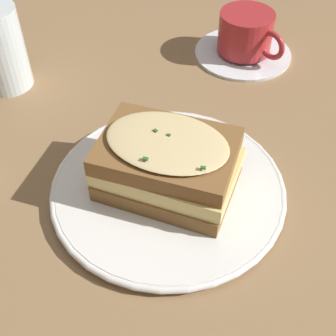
{
  "coord_description": "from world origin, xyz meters",
  "views": [
    {
      "loc": [
        -0.32,
        -0.17,
        0.4
      ],
      "look_at": [
        -0.01,
        -0.02,
        0.04
      ],
      "focal_mm": 50.0,
      "sensor_mm": 36.0,
      "label": 1
    }
  ],
  "objects_px": {
    "dinner_plate": "(168,188)",
    "water_glass": "(0,49)",
    "teacup_with_saucer": "(244,38)",
    "sandwich": "(168,164)"
  },
  "relations": [
    {
      "from": "dinner_plate",
      "to": "water_glass",
      "type": "distance_m",
      "value": 0.31
    },
    {
      "from": "dinner_plate",
      "to": "teacup_with_saucer",
      "type": "xyz_separation_m",
      "value": [
        0.31,
        0.02,
        0.02
      ]
    },
    {
      "from": "dinner_plate",
      "to": "water_glass",
      "type": "height_order",
      "value": "water_glass"
    },
    {
      "from": "teacup_with_saucer",
      "to": "water_glass",
      "type": "height_order",
      "value": "water_glass"
    },
    {
      "from": "dinner_plate",
      "to": "teacup_with_saucer",
      "type": "height_order",
      "value": "teacup_with_saucer"
    },
    {
      "from": "water_glass",
      "to": "sandwich",
      "type": "bearing_deg",
      "value": -106.45
    },
    {
      "from": "dinner_plate",
      "to": "sandwich",
      "type": "bearing_deg",
      "value": 39.89
    },
    {
      "from": "teacup_with_saucer",
      "to": "water_glass",
      "type": "distance_m",
      "value": 0.35
    },
    {
      "from": "sandwich",
      "to": "water_glass",
      "type": "distance_m",
      "value": 0.31
    },
    {
      "from": "sandwich",
      "to": "teacup_with_saucer",
      "type": "bearing_deg",
      "value": 3.46
    }
  ]
}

